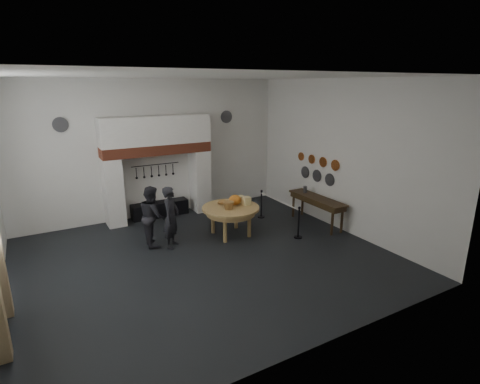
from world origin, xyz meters
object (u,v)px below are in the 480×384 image
visitor_far (152,216)px  work_table (231,208)px  barrier_post_far (261,205)px  barrier_post_near (299,223)px  visitor_near (171,217)px  iron_range (160,209)px  side_table (317,198)px

visitor_far → work_table: bearing=-97.2°
barrier_post_far → work_table: bearing=-152.6°
barrier_post_near → visitor_far: bearing=156.9°
work_table → barrier_post_far: (1.61, 0.83, -0.39)m
work_table → visitor_near: (-1.80, 0.06, 0.02)m
visitor_near → visitor_far: visitor_near is taller
barrier_post_near → barrier_post_far: same height
iron_range → work_table: 3.00m
visitor_far → side_table: bearing=-97.0°
visitor_far → barrier_post_far: 3.84m
side_table → barrier_post_far: size_ratio=2.44×
iron_range → visitor_far: 2.42m
iron_range → visitor_far: visitor_far is taller
visitor_far → barrier_post_near: size_ratio=1.87×
work_table → barrier_post_far: bearing=27.4°
work_table → barrier_post_near: bearing=-35.9°
side_table → iron_range: bearing=142.0°
barrier_post_far → barrier_post_near: bearing=-90.0°
iron_range → visitor_far: (-0.88, -2.17, 0.59)m
work_table → barrier_post_near: 2.02m
iron_range → side_table: side_table is taller
iron_range → barrier_post_far: 3.44m
visitor_near → side_table: bearing=-57.2°
barrier_post_near → barrier_post_far: size_ratio=1.00×
iron_range → side_table: size_ratio=0.86×
iron_range → barrier_post_near: barrier_post_near is taller
side_table → barrier_post_near: 1.39m
iron_range → barrier_post_near: (2.92, -3.80, 0.20)m
work_table → side_table: size_ratio=0.76×
work_table → barrier_post_far: 1.85m
iron_range → work_table: size_ratio=1.13×
work_table → barrier_post_near: size_ratio=1.86×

